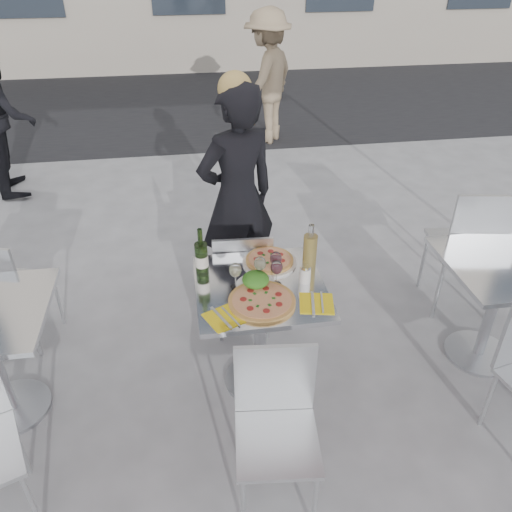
{
  "coord_description": "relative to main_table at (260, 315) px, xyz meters",
  "views": [
    {
      "loc": [
        -0.37,
        -2.22,
        2.4
      ],
      "look_at": [
        0.0,
        0.15,
        0.85
      ],
      "focal_mm": 35.0,
      "sensor_mm": 36.0,
      "label": 1
    }
  ],
  "objects": [
    {
      "name": "pizza_near",
      "position": [
        -0.02,
        -0.15,
        0.22
      ],
      "size": [
        0.36,
        0.36,
        0.02
      ],
      "color": "tan",
      "rests_on": "main_table"
    },
    {
      "name": "ground",
      "position": [
        0.0,
        0.0,
        -0.54
      ],
      "size": [
        80.0,
        80.0,
        0.0
      ],
      "primitive_type": "plane",
      "color": "slate"
    },
    {
      "name": "wineglass_white_a",
      "position": [
        -0.14,
        0.01,
        0.32
      ],
      "size": [
        0.07,
        0.07,
        0.16
      ],
      "color": "white",
      "rests_on": "main_table"
    },
    {
      "name": "pizza_far",
      "position": [
        0.09,
        0.22,
        0.23
      ],
      "size": [
        0.32,
        0.32,
        0.03
      ],
      "color": "white",
      "rests_on": "main_table"
    },
    {
      "name": "side_chair_lfar",
      "position": [
        -1.57,
        0.58,
        -0.03
      ],
      "size": [
        0.5,
        0.5,
        0.87
      ],
      "rotation": [
        0.0,
        0.0,
        2.84
      ],
      "color": "silver",
      "rests_on": "ground"
    },
    {
      "name": "side_table_right",
      "position": [
        1.5,
        0.0,
        0.0
      ],
      "size": [
        0.72,
        0.72,
        0.75
      ],
      "color": "#B7BABF",
      "rests_on": "ground"
    },
    {
      "name": "chair_far",
      "position": [
        -0.04,
        0.48,
        -0.05
      ],
      "size": [
        0.4,
        0.41,
        0.83
      ],
      "rotation": [
        0.0,
        0.0,
        3.09
      ],
      "color": "silver",
      "rests_on": "ground"
    },
    {
      "name": "wineglass_white_b",
      "position": [
        0.01,
        0.05,
        0.32
      ],
      "size": [
        0.07,
        0.07,
        0.16
      ],
      "color": "white",
      "rests_on": "main_table"
    },
    {
      "name": "chair_near",
      "position": [
        -0.04,
        -0.7,
        -0.04
      ],
      "size": [
        0.42,
        0.43,
        0.85
      ],
      "rotation": [
        0.0,
        0.0,
        -0.11
      ],
      "color": "silver",
      "rests_on": "ground"
    },
    {
      "name": "wine_bottle",
      "position": [
        -0.31,
        0.17,
        0.32
      ],
      "size": [
        0.07,
        0.08,
        0.29
      ],
      "color": "#2C4A1B",
      "rests_on": "main_table"
    },
    {
      "name": "napkin_right",
      "position": [
        0.27,
        -0.21,
        0.21
      ],
      "size": [
        0.21,
        0.21,
        0.01
      ],
      "rotation": [
        0.0,
        0.0,
        -0.21
      ],
      "color": "yellow",
      "rests_on": "main_table"
    },
    {
      "name": "pedestrian_b",
      "position": [
        0.81,
        4.36,
        0.3
      ],
      "size": [
        1.14,
        1.24,
        1.67
      ],
      "primitive_type": "imported",
      "rotation": [
        0.0,
        0.0,
        4.09
      ],
      "color": "#9B8364",
      "rests_on": "ground"
    },
    {
      "name": "carafe",
      "position": [
        0.31,
        0.13,
        0.33
      ],
      "size": [
        0.08,
        0.08,
        0.29
      ],
      "color": "tan",
      "rests_on": "main_table"
    },
    {
      "name": "napkin_left",
      "position": [
        -0.22,
        -0.25,
        0.21
      ],
      "size": [
        0.24,
        0.24,
        0.01
      ],
      "rotation": [
        0.0,
        0.0,
        0.43
      ],
      "color": "yellow",
      "rests_on": "main_table"
    },
    {
      "name": "wineglass_red_a",
      "position": [
        0.09,
        -0.0,
        0.32
      ],
      "size": [
        0.07,
        0.07,
        0.16
      ],
      "color": "white",
      "rests_on": "main_table"
    },
    {
      "name": "pedestrian_a",
      "position": [
        -2.19,
        3.28,
        0.29
      ],
      "size": [
        0.82,
        0.95,
        1.65
      ],
      "primitive_type": "imported",
      "rotation": [
        0.0,
        0.0,
        1.85
      ],
      "color": "black",
      "rests_on": "ground"
    },
    {
      "name": "wineglass_red_b",
      "position": [
        0.1,
        0.09,
        0.32
      ],
      "size": [
        0.07,
        0.07,
        0.16
      ],
      "color": "white",
      "rests_on": "main_table"
    },
    {
      "name": "woman_diner",
      "position": [
        -0.01,
        0.95,
        0.29
      ],
      "size": [
        0.71,
        0.59,
        1.65
      ],
      "primitive_type": "imported",
      "rotation": [
        0.0,
        0.0,
        3.52
      ],
      "color": "black",
      "rests_on": "ground"
    },
    {
      "name": "side_chair_rfar",
      "position": [
        1.58,
        0.47,
        0.07
      ],
      "size": [
        0.54,
        0.55,
        1.02
      ],
      "rotation": [
        0.0,
        0.0,
        2.97
      ],
      "color": "silver",
      "rests_on": "ground"
    },
    {
      "name": "street_asphalt",
      "position": [
        0.0,
        6.5,
        -0.54
      ],
      "size": [
        24.0,
        5.0,
        0.0
      ],
      "primitive_type": "cube",
      "color": "black",
      "rests_on": "ground"
    },
    {
      "name": "sugar_shaker",
      "position": [
        0.25,
        -0.0,
        0.26
      ],
      "size": [
        0.06,
        0.06,
        0.11
      ],
      "color": "white",
      "rests_on": "main_table"
    },
    {
      "name": "main_table",
      "position": [
        0.0,
        0.0,
        0.0
      ],
      "size": [
        0.72,
        0.72,
        0.75
      ],
      "color": "#B7BABF",
      "rests_on": "ground"
    },
    {
      "name": "salad_plate",
      "position": [
        -0.03,
        -0.0,
        0.25
      ],
      "size": [
        0.22,
        0.22,
        0.09
      ],
      "color": "white",
      "rests_on": "main_table"
    }
  ]
}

